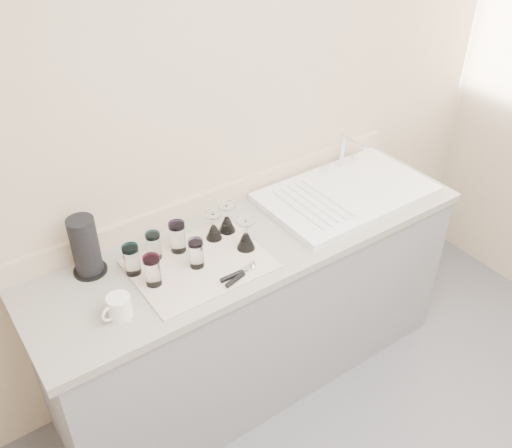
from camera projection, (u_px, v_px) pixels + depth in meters
counter_unit at (254, 308)px, 2.79m from camera, size 2.06×0.62×0.90m
sink_unit at (346, 193)px, 2.78m from camera, size 0.82×0.50×0.22m
dish_towel at (200, 264)px, 2.36m from camera, size 0.55×0.42×0.01m
tumbler_teal at (132, 260)px, 2.27m from camera, size 0.07×0.07×0.13m
tumbler_cyan at (154, 246)px, 2.35m from camera, size 0.06×0.06×0.12m
tumbler_purple at (178, 237)px, 2.39m from camera, size 0.07×0.07×0.14m
tumbler_magenta at (153, 270)px, 2.22m from camera, size 0.07×0.07×0.13m
tumbler_lavender at (196, 253)px, 2.31m from camera, size 0.06×0.06×0.13m
goblet_back_left at (214, 230)px, 2.47m from camera, size 0.07×0.07×0.13m
goblet_back_right at (227, 222)px, 2.52m from camera, size 0.08×0.08×0.14m
goblet_front_right at (246, 239)px, 2.42m from camera, size 0.08×0.08×0.14m
can_opener at (239, 274)px, 2.29m from camera, size 0.16×0.06×0.02m
white_mug at (119, 307)px, 2.10m from camera, size 0.13×0.11×0.09m
paper_towel_roll at (85, 247)px, 2.26m from camera, size 0.14×0.14×0.26m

